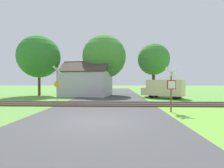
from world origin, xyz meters
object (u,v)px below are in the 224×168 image
object	(u,v)px
house	(86,83)
crossing_sign_far	(57,82)
stop_sign_near	(171,86)
tree_right	(154,59)
tree_left	(39,57)
tree_center	(104,57)
mail_truck	(164,88)

from	to	relation	value
house	crossing_sign_far	bearing A→B (deg)	-92.01
stop_sign_near	house	world-z (taller)	house
crossing_sign_far	tree_right	distance (m)	14.46
tree_left	house	bearing A→B (deg)	-0.42
house	tree_left	bearing A→B (deg)	-170.32
stop_sign_near	tree_right	xyz separation A→B (m)	(1.66, 14.03, 3.56)
house	tree_right	size ratio (longest dim) A/B	1.01
stop_sign_near	tree_right	bearing A→B (deg)	-104.37
tree_center	tree_left	xyz separation A→B (m)	(-9.31, -1.55, -0.17)
tree_left	tree_right	distance (m)	16.63
stop_sign_near	tree_right	size ratio (longest dim) A/B	0.40
house	tree_left	distance (m)	7.85
stop_sign_near	house	size ratio (longest dim) A/B	0.39
stop_sign_near	crossing_sign_far	distance (m)	11.19
stop_sign_near	mail_truck	world-z (taller)	stop_sign_near
tree_left	mail_truck	bearing A→B (deg)	-11.81
stop_sign_near	tree_center	bearing A→B (deg)	-76.67
tree_right	stop_sign_near	bearing A→B (deg)	-96.74
house	tree_right	xyz separation A→B (m)	(9.71, 0.92, 3.42)
stop_sign_near	tree_left	xyz separation A→B (m)	(-14.95, 13.16, 3.91)
stop_sign_near	crossing_sign_far	xyz separation A→B (m)	(-9.66, 5.64, 0.30)
crossing_sign_far	tree_left	distance (m)	9.88
tree_center	tree_right	world-z (taller)	tree_center
mail_truck	tree_right	bearing A→B (deg)	38.06
crossing_sign_far	tree_center	size ratio (longest dim) A/B	0.40
stop_sign_near	tree_center	world-z (taller)	tree_center
stop_sign_near	tree_left	size ratio (longest dim) A/B	0.35
stop_sign_near	crossing_sign_far	bearing A→B (deg)	-37.90
crossing_sign_far	mail_truck	world-z (taller)	crossing_sign_far
stop_sign_near	house	xyz separation A→B (m)	(-8.05, 13.11, 0.14)
tree_left	tree_right	xyz separation A→B (m)	(16.60, 0.87, -0.35)
crossing_sign_far	tree_left	bearing A→B (deg)	112.07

